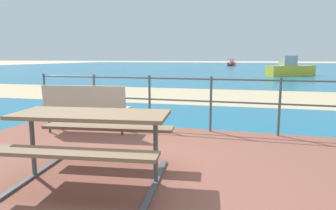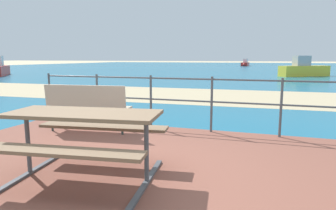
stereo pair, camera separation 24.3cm
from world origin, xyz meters
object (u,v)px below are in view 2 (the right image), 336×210
park_bench (87,103)px  boat_mid (305,69)px  picnic_table (84,128)px  boat_near (245,64)px

park_bench → boat_mid: (5.83, 20.33, -0.06)m
park_bench → boat_mid: size_ratio=0.37×
boat_mid → picnic_table: bearing=-138.2°
boat_near → park_bench: bearing=2.8°
park_bench → boat_near: bearing=-96.4°
boat_near → boat_mid: size_ratio=1.04×
boat_near → boat_mid: 29.21m
picnic_table → boat_mid: size_ratio=0.43×
picnic_table → boat_mid: bearing=70.7°
picnic_table → boat_near: 50.73m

